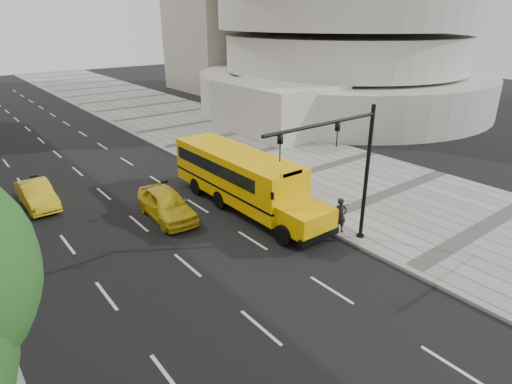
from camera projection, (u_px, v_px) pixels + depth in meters
ground at (157, 218)px, 22.40m from camera, size 140.00×140.00×0.00m
sidewalk_museum at (318, 170)px, 29.21m from camera, size 12.00×140.00×0.15m
curb_museum at (248, 190)px, 25.79m from camera, size 0.30×140.00×0.15m
school_bus at (240, 175)px, 23.35m from camera, size 2.96×11.56×3.19m
taxi_near at (166, 204)px, 22.18m from camera, size 2.15×4.71×1.57m
taxi_far at (37, 195)px, 23.57m from camera, size 1.49×4.18×1.37m
pedestrian at (340, 215)px, 20.37m from camera, size 0.74×0.63×1.72m
traffic_signal at (347, 163)px, 17.94m from camera, size 6.18×0.36×6.40m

